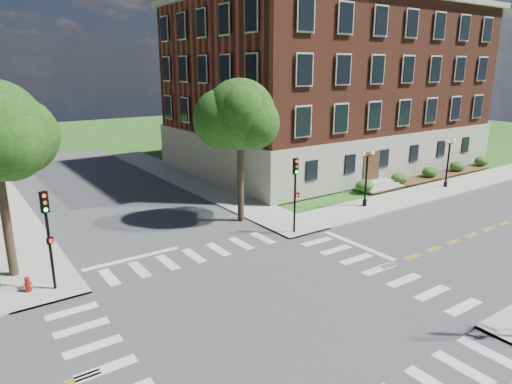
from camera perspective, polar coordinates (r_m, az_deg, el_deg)
ground at (r=20.77m, az=1.70°, el=-14.46°), size 160.00×160.00×0.00m
road_ew at (r=20.76m, az=1.70°, el=-14.44°), size 90.00×12.00×0.01m
road_ns at (r=20.76m, az=1.70°, el=-14.44°), size 12.00×90.00×0.01m
sidewalk_ne at (r=40.97m, az=6.17°, el=0.77°), size 34.00×34.00×0.12m
crosswalk_east at (r=25.27m, az=15.11°, el=-9.32°), size 2.20×10.20×0.02m
stop_bar_east at (r=28.18m, az=12.58°, el=-6.51°), size 0.40×5.50×0.00m
main_building at (r=50.40m, az=9.00°, el=12.94°), size 30.60×22.40×16.50m
shrub_row at (r=46.60m, az=20.82°, el=1.55°), size 18.00×2.00×1.30m
tree_d at (r=30.22m, az=-2.02°, el=9.59°), size 4.68×4.68×9.55m
traffic_signal_ne at (r=28.46m, az=4.93°, el=0.79°), size 0.37×0.44×4.80m
traffic_signal_nw at (r=23.08m, az=-24.60°, el=-4.10°), size 0.38×0.46×4.80m
twin_lamp_west at (r=35.06m, az=13.63°, el=2.07°), size 1.36×0.36×4.23m
twin_lamp_east at (r=43.01m, az=22.89°, el=3.70°), size 1.36×0.36×4.23m
fire_hydrant at (r=24.32m, az=-26.64°, el=-10.30°), size 0.35×0.35×0.75m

